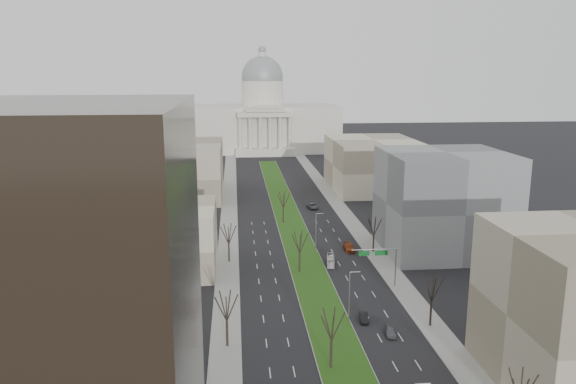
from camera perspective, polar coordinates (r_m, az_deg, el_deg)
ground at (r=160.54m, az=0.24°, el=-3.15°), size 600.00×600.00×0.00m
median at (r=159.55m, az=0.27°, el=-3.21°), size 8.00×222.03×0.20m
sidewalk_left at (r=135.87m, az=-6.10°, el=-6.09°), size 5.00×330.00×0.15m
sidewalk_right at (r=139.79m, az=8.46°, el=-5.63°), size 5.00×330.00×0.15m
capitol at (r=305.09m, az=-2.58°, el=7.32°), size 80.00×46.00×55.00m
building_glass_tower at (r=60.71m, az=-26.34°, el=-11.11°), size 34.00×30.00×40.00m
building_beige_left at (r=125.47m, az=-13.33°, el=-4.61°), size 26.00×22.00×14.00m
building_grey_right at (r=138.77m, az=15.54°, el=-0.97°), size 28.00×26.00×24.00m
building_far_left at (r=197.85m, az=-11.08°, el=2.24°), size 30.00×40.00×18.00m
building_far_right at (r=208.02m, az=8.64°, el=2.82°), size 30.00×40.00×18.00m
tree_left_mid at (r=89.46m, az=-6.27°, el=-11.36°), size 5.40×5.40×9.72m
tree_left_far at (r=127.16m, az=-6.07°, el=-4.19°), size 5.28×5.28×9.50m
tree_right_mid at (r=98.61m, az=14.45°, el=-9.29°), size 5.52×5.52×9.94m
tree_right_far at (r=135.08m, az=8.73°, el=-3.41°), size 5.04×5.04×9.07m
tree_median_a at (r=83.26m, az=4.46°, el=-13.20°), size 5.40×5.40×9.72m
tree_median_b at (r=120.21m, az=1.19°, el=-5.02°), size 5.40×5.40×9.72m
tree_median_c at (r=158.64m, az=-0.48°, el=-0.73°), size 5.40×5.40×9.72m
streetlamp_median_b at (r=98.62m, az=6.28°, el=-10.43°), size 1.90×0.20×9.16m
streetlamp_median_c at (r=135.80m, az=2.88°, el=-3.95°), size 1.90×0.20×9.16m
mast_arm_signs at (r=114.00m, az=9.59°, el=-6.65°), size 9.12×0.24×8.09m
car_grey_near at (r=96.70m, az=10.32°, el=-13.73°), size 2.02×4.09×1.34m
car_black at (r=100.90m, az=7.71°, el=-12.50°), size 1.99×4.18×1.32m
car_red at (r=137.03m, az=6.23°, el=-5.61°), size 2.35×5.63×1.63m
car_grey_far at (r=176.90m, az=2.50°, el=-1.44°), size 3.51×6.02×1.57m
box_van at (r=127.08m, az=4.35°, el=-6.95°), size 2.65×7.04×1.91m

